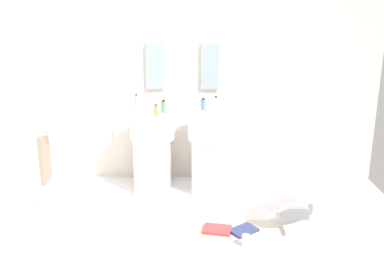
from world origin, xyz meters
The scene contains 17 objects.
ground_plane centered at (0.00, 0.00, -0.02)m, with size 4.80×3.60×0.04m, color silver.
rear_partition centered at (0.00, 1.65, 1.30)m, with size 4.80×0.10×2.60m, color beige.
pedestal_sink_left centered at (-0.34, 1.21, 0.54)m, with size 0.51×0.51×1.06m.
pedestal_sink_right centered at (0.34, 1.21, 0.54)m, with size 0.51×0.51×1.06m.
vanity_mirror_left centered at (-0.34, 1.58, 1.44)m, with size 0.22×0.03×0.55m, color #8C9EA8.
vanity_mirror_right centered at (0.34, 1.58, 1.44)m, with size 0.22×0.03×0.55m, color #8C9EA8.
lounge_chair centered at (1.33, 0.34, 0.35)m, with size 1.10×1.10×0.65m.
towel_rack centered at (-1.35, 0.44, 0.63)m, with size 0.37×0.22×0.95m.
area_rug centered at (0.54, -0.01, 0.01)m, with size 1.03×0.88×0.01m, color beige.
magazine_red centered at (0.41, 0.19, 0.02)m, with size 0.27×0.19×0.03m, color #B73838.
magazine_navy centered at (0.66, 0.19, 0.02)m, with size 0.26×0.18×0.03m, color navy.
coffee_mug centered at (0.66, -0.07, 0.06)m, with size 0.07×0.07×0.11m, color white.
soap_bottle_grey centered at (-0.52, 1.26, 1.05)m, with size 0.04×0.04×0.19m.
soap_bottle_white centered at (0.41, 1.36, 1.04)m, with size 0.05×0.05×0.16m.
soap_bottle_green centered at (-0.19, 1.15, 1.03)m, with size 0.06×0.06×0.15m.
soap_bottle_blue centered at (0.26, 1.32, 1.03)m, with size 0.06×0.06×0.14m.
soap_bottle_amber centered at (-0.27, 1.03, 1.02)m, with size 0.04×0.04×0.12m.
Camera 1 is at (0.27, -3.37, 2.02)m, focal length 38.08 mm.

